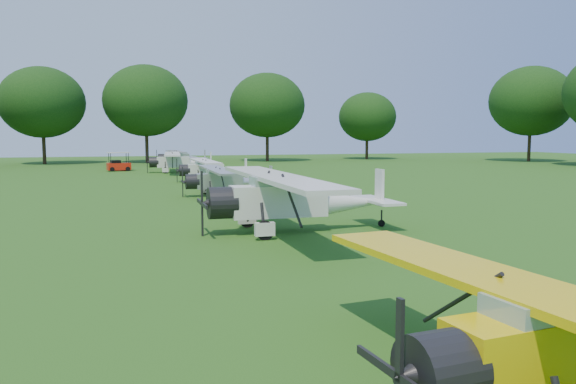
{
  "coord_description": "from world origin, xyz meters",
  "views": [
    {
      "loc": [
        -5.41,
        -20.25,
        3.73
      ],
      "look_at": [
        1.04,
        1.47,
        1.4
      ],
      "focal_mm": 35.0,
      "sensor_mm": 36.0,
      "label": 1
    }
  ],
  "objects_px": {
    "aircraft_4": "(227,178)",
    "aircraft_7": "(180,156)",
    "aircraft_3": "(293,195)",
    "golf_cart": "(118,165)",
    "aircraft_5": "(211,168)",
    "aircraft_2": "(571,332)",
    "aircraft_6": "(179,160)"
  },
  "relations": [
    {
      "from": "aircraft_4",
      "to": "aircraft_7",
      "type": "bearing_deg",
      "value": 89.16
    },
    {
      "from": "aircraft_3",
      "to": "golf_cart",
      "type": "distance_m",
      "value": 39.98
    },
    {
      "from": "aircraft_3",
      "to": "aircraft_5",
      "type": "xyz_separation_m",
      "value": [
        0.54,
        23.96,
        -0.32
      ]
    },
    {
      "from": "aircraft_2",
      "to": "golf_cart",
      "type": "xyz_separation_m",
      "value": [
        -6.04,
        54.01,
        -0.45
      ]
    },
    {
      "from": "aircraft_4",
      "to": "aircraft_2",
      "type": "bearing_deg",
      "value": -90.54
    },
    {
      "from": "aircraft_3",
      "to": "golf_cart",
      "type": "height_order",
      "value": "aircraft_3"
    },
    {
      "from": "aircraft_4",
      "to": "golf_cart",
      "type": "relative_size",
      "value": 3.76
    },
    {
      "from": "golf_cart",
      "to": "aircraft_5",
      "type": "bearing_deg",
      "value": -75.83
    },
    {
      "from": "aircraft_7",
      "to": "golf_cart",
      "type": "distance_m",
      "value": 10.82
    },
    {
      "from": "aircraft_7",
      "to": "aircraft_2",
      "type": "bearing_deg",
      "value": -93.08
    },
    {
      "from": "aircraft_5",
      "to": "aircraft_2",
      "type": "bearing_deg",
      "value": -92.07
    },
    {
      "from": "aircraft_3",
      "to": "aircraft_4",
      "type": "xyz_separation_m",
      "value": [
        -0.17,
        13.24,
        -0.34
      ]
    },
    {
      "from": "aircraft_6",
      "to": "aircraft_7",
      "type": "xyz_separation_m",
      "value": [
        1.41,
        12.17,
        -0.08
      ]
    },
    {
      "from": "aircraft_3",
      "to": "aircraft_7",
      "type": "distance_m",
      "value": 47.56
    },
    {
      "from": "aircraft_4",
      "to": "aircraft_5",
      "type": "distance_m",
      "value": 10.74
    },
    {
      "from": "aircraft_5",
      "to": "aircraft_4",
      "type": "bearing_deg",
      "value": -94.21
    },
    {
      "from": "aircraft_3",
      "to": "aircraft_4",
      "type": "relative_size",
      "value": 1.32
    },
    {
      "from": "aircraft_7",
      "to": "golf_cart",
      "type": "relative_size",
      "value": 3.96
    },
    {
      "from": "aircraft_4",
      "to": "golf_cart",
      "type": "height_order",
      "value": "golf_cart"
    },
    {
      "from": "aircraft_2",
      "to": "aircraft_3",
      "type": "relative_size",
      "value": 0.79
    },
    {
      "from": "aircraft_5",
      "to": "aircraft_7",
      "type": "distance_m",
      "value": 23.6
    },
    {
      "from": "aircraft_3",
      "to": "aircraft_5",
      "type": "relative_size",
      "value": 1.3
    },
    {
      "from": "aircraft_5",
      "to": "golf_cart",
      "type": "distance_m",
      "value": 17.05
    },
    {
      "from": "aircraft_2",
      "to": "aircraft_5",
      "type": "height_order",
      "value": "aircraft_2"
    },
    {
      "from": "aircraft_4",
      "to": "golf_cart",
      "type": "bearing_deg",
      "value": 104.11
    },
    {
      "from": "golf_cart",
      "to": "aircraft_6",
      "type": "bearing_deg",
      "value": -45.87
    },
    {
      "from": "aircraft_4",
      "to": "aircraft_7",
      "type": "height_order",
      "value": "aircraft_7"
    },
    {
      "from": "aircraft_2",
      "to": "golf_cart",
      "type": "height_order",
      "value": "golf_cart"
    },
    {
      "from": "aircraft_6",
      "to": "aircraft_7",
      "type": "distance_m",
      "value": 12.25
    },
    {
      "from": "aircraft_3",
      "to": "aircraft_6",
      "type": "distance_m",
      "value": 35.41
    },
    {
      "from": "aircraft_6",
      "to": "aircraft_4",
      "type": "bearing_deg",
      "value": -83.39
    },
    {
      "from": "aircraft_4",
      "to": "aircraft_6",
      "type": "distance_m",
      "value": 22.17
    }
  ]
}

